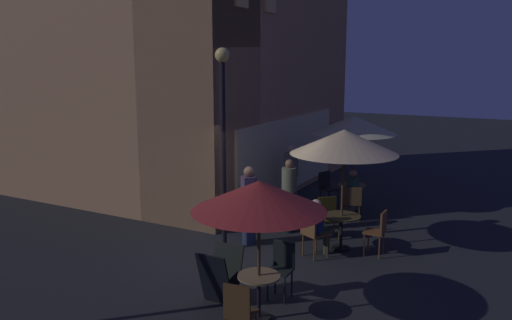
{
  "coord_description": "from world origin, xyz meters",
  "views": [
    {
      "loc": [
        -8.47,
        -4.93,
        3.91
      ],
      "look_at": [
        0.83,
        0.09,
        1.88
      ],
      "focal_mm": 36.42,
      "sensor_mm": 36.0,
      "label": 1
    }
  ],
  "objects_px": {
    "patio_umbrella_2": "(354,125)",
    "patron_standing_3": "(249,205)",
    "patron_standing_4": "(289,196)",
    "cafe_chair_0": "(328,214)",
    "street_lamp_near_corner": "(223,118)",
    "cafe_chair_3": "(282,264)",
    "cafe_table_0": "(341,224)",
    "cafe_table_2": "(351,192)",
    "patio_umbrella_1": "(259,196)",
    "patron_seated_1": "(352,191)",
    "patio_umbrella_0": "(344,142)",
    "patron_seated_0": "(318,224)",
    "menu_sandwich_board": "(220,275)",
    "cafe_table_1": "(259,289)",
    "cafe_chair_4": "(239,309)",
    "cafe_chair_2": "(379,229)",
    "cafe_chair_5": "(327,185)",
    "cafe_chair_1": "(312,229)",
    "cafe_chair_6": "(352,200)",
    "patron_standing_2": "(291,177)"
  },
  "relations": [
    {
      "from": "street_lamp_near_corner",
      "to": "cafe_chair_5",
      "type": "height_order",
      "value": "street_lamp_near_corner"
    },
    {
      "from": "patio_umbrella_0",
      "to": "cafe_chair_0",
      "type": "height_order",
      "value": "patio_umbrella_0"
    },
    {
      "from": "cafe_chair_5",
      "to": "patron_standing_4",
      "type": "xyz_separation_m",
      "value": [
        -2.63,
        -0.06,
        0.32
      ]
    },
    {
      "from": "patron_seated_1",
      "to": "patio_umbrella_0",
      "type": "bearing_deg",
      "value": 172.37
    },
    {
      "from": "cafe_chair_1",
      "to": "patron_standing_3",
      "type": "distance_m",
      "value": 1.54
    },
    {
      "from": "patio_umbrella_0",
      "to": "patio_umbrella_1",
      "type": "relative_size",
      "value": 1.16
    },
    {
      "from": "cafe_chair_4",
      "to": "patio_umbrella_1",
      "type": "bearing_deg",
      "value": -0.0
    },
    {
      "from": "patio_umbrella_0",
      "to": "patio_umbrella_1",
      "type": "bearing_deg",
      "value": 178.38
    },
    {
      "from": "cafe_table_2",
      "to": "patron_standing_3",
      "type": "distance_m",
      "value": 3.62
    },
    {
      "from": "street_lamp_near_corner",
      "to": "cafe_chair_3",
      "type": "xyz_separation_m",
      "value": [
        -1.49,
        -2.05,
        -2.19
      ]
    },
    {
      "from": "street_lamp_near_corner",
      "to": "patio_umbrella_2",
      "type": "distance_m",
      "value": 4.23
    },
    {
      "from": "patron_standing_4",
      "to": "cafe_chair_0",
      "type": "bearing_deg",
      "value": -135.79
    },
    {
      "from": "patio_umbrella_2",
      "to": "cafe_chair_1",
      "type": "relative_size",
      "value": 2.51
    },
    {
      "from": "patio_umbrella_0",
      "to": "cafe_chair_6",
      "type": "height_order",
      "value": "patio_umbrella_0"
    },
    {
      "from": "patron_standing_4",
      "to": "cafe_chair_5",
      "type": "bearing_deg",
      "value": -49.99
    },
    {
      "from": "menu_sandwich_board",
      "to": "patio_umbrella_2",
      "type": "relative_size",
      "value": 0.36
    },
    {
      "from": "patio_umbrella_0",
      "to": "cafe_table_0",
      "type": "bearing_deg",
      "value": 90.0
    },
    {
      "from": "patron_standing_2",
      "to": "cafe_chair_1",
      "type": "bearing_deg",
      "value": 152.74
    },
    {
      "from": "cafe_chair_3",
      "to": "patron_standing_2",
      "type": "height_order",
      "value": "patron_standing_2"
    },
    {
      "from": "menu_sandwich_board",
      "to": "cafe_chair_0",
      "type": "xyz_separation_m",
      "value": [
        3.87,
        -0.42,
        0.08
      ]
    },
    {
      "from": "cafe_chair_0",
      "to": "patron_seated_1",
      "type": "xyz_separation_m",
      "value": [
        1.55,
        -0.05,
        0.17
      ]
    },
    {
      "from": "patio_umbrella_2",
      "to": "patron_standing_3",
      "type": "height_order",
      "value": "patio_umbrella_2"
    },
    {
      "from": "street_lamp_near_corner",
      "to": "cafe_chair_0",
      "type": "bearing_deg",
      "value": -43.6
    },
    {
      "from": "cafe_table_1",
      "to": "patron_seated_0",
      "type": "height_order",
      "value": "patron_seated_0"
    },
    {
      "from": "patio_umbrella_2",
      "to": "cafe_chair_4",
      "type": "bearing_deg",
      "value": -174.19
    },
    {
      "from": "street_lamp_near_corner",
      "to": "cafe_table_2",
      "type": "distance_m",
      "value": 4.76
    },
    {
      "from": "patron_standing_4",
      "to": "patron_standing_3",
      "type": "bearing_deg",
      "value": 107.5
    },
    {
      "from": "menu_sandwich_board",
      "to": "cafe_chair_5",
      "type": "relative_size",
      "value": 0.99
    },
    {
      "from": "cafe_chair_1",
      "to": "cafe_chair_2",
      "type": "distance_m",
      "value": 1.36
    },
    {
      "from": "patron_seated_0",
      "to": "cafe_chair_6",
      "type": "bearing_deg",
      "value": 29.85
    },
    {
      "from": "cafe_table_2",
      "to": "patio_umbrella_2",
      "type": "bearing_deg",
      "value": -90.0
    },
    {
      "from": "cafe_chair_3",
      "to": "cafe_chair_4",
      "type": "height_order",
      "value": "cafe_chair_3"
    },
    {
      "from": "cafe_table_1",
      "to": "patio_umbrella_0",
      "type": "relative_size",
      "value": 0.29
    },
    {
      "from": "cafe_chair_2",
      "to": "cafe_chair_5",
      "type": "xyz_separation_m",
      "value": [
        3.16,
        2.3,
        -0.04
      ]
    },
    {
      "from": "cafe_table_0",
      "to": "cafe_table_2",
      "type": "height_order",
      "value": "cafe_table_0"
    },
    {
      "from": "patron_standing_4",
      "to": "patron_seated_0",
      "type": "bearing_deg",
      "value": 174.59
    },
    {
      "from": "cafe_table_0",
      "to": "patio_umbrella_1",
      "type": "xyz_separation_m",
      "value": [
        -3.48,
        0.1,
        1.39
      ]
    },
    {
      "from": "patio_umbrella_1",
      "to": "patron_seated_0",
      "type": "distance_m",
      "value": 3.17
    },
    {
      "from": "patio_umbrella_2",
      "to": "cafe_table_1",
      "type": "bearing_deg",
      "value": -174.48
    },
    {
      "from": "patio_umbrella_1",
      "to": "patron_standing_3",
      "type": "bearing_deg",
      "value": 31.65
    },
    {
      "from": "cafe_table_2",
      "to": "patio_umbrella_1",
      "type": "height_order",
      "value": "patio_umbrella_1"
    },
    {
      "from": "menu_sandwich_board",
      "to": "cafe_chair_3",
      "type": "distance_m",
      "value": 1.04
    },
    {
      "from": "patio_umbrella_0",
      "to": "patron_standing_4",
      "type": "relative_size",
      "value": 1.49
    },
    {
      "from": "cafe_table_2",
      "to": "patio_umbrella_2",
      "type": "relative_size",
      "value": 0.3
    },
    {
      "from": "cafe_chair_0",
      "to": "patron_standing_2",
      "type": "xyz_separation_m",
      "value": [
        1.7,
        1.7,
        0.32
      ]
    },
    {
      "from": "street_lamp_near_corner",
      "to": "patron_seated_1",
      "type": "distance_m",
      "value": 4.24
    },
    {
      "from": "cafe_chair_0",
      "to": "patron_standing_3",
      "type": "relative_size",
      "value": 0.53
    },
    {
      "from": "patio_umbrella_2",
      "to": "patron_standing_3",
      "type": "relative_size",
      "value": 1.48
    },
    {
      "from": "patron_seated_0",
      "to": "cafe_chair_3",
      "type": "bearing_deg",
      "value": -148.18
    },
    {
      "from": "cafe_chair_2",
      "to": "cafe_chair_4",
      "type": "bearing_deg",
      "value": 79.4
    }
  ]
}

